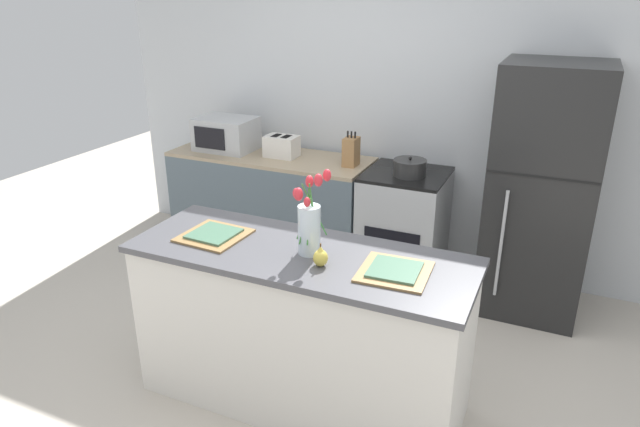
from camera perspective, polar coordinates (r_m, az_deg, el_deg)
The scene contains 14 objects.
ground_plane at distance 3.43m, azimuth -1.80°, elevation -17.93°, with size 10.00×10.00×0.00m, color beige.
back_wall at distance 4.59m, azimuth 9.18°, elevation 11.04°, with size 5.20×0.08×2.70m.
kitchen_island at distance 3.15m, azimuth -1.90°, elevation -11.44°, with size 1.80×0.66×0.93m.
back_counter at distance 4.87m, azimuth -4.86°, elevation 0.81°, with size 1.68×0.60×0.89m.
stove_range at distance 4.46m, azimuth 8.32°, elevation -1.42°, with size 0.60×0.61×0.89m.
refrigerator at distance 4.17m, azimuth 21.24°, elevation 1.93°, with size 0.68×0.67×1.75m.
flower_vase at distance 2.84m, azimuth -1.07°, elevation -1.00°, with size 0.17×0.18×0.43m.
pear_figurine at distance 2.76m, azimuth 0.06°, elevation -4.37°, with size 0.07×0.07×0.12m.
plate_setting_left at distance 3.15m, azimuth -10.55°, elevation -2.10°, with size 0.34×0.34×0.02m.
plate_setting_right at distance 2.74m, azimuth 7.47°, elevation -5.72°, with size 0.34×0.34×0.02m.
toaster at distance 4.65m, azimuth -3.86°, elevation 6.73°, with size 0.28×0.18×0.17m.
cooking_pot at distance 4.23m, azimuth 8.96°, elevation 4.56°, with size 0.24×0.24×0.14m.
microwave at distance 4.90m, azimuth -9.37°, elevation 7.87°, with size 0.48×0.37×0.27m.
knife_block at distance 4.40m, azimuth 3.13°, elevation 6.20°, with size 0.10×0.14×0.27m.
Camera 1 is at (1.17, -2.35, 2.21)m, focal length 32.00 mm.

